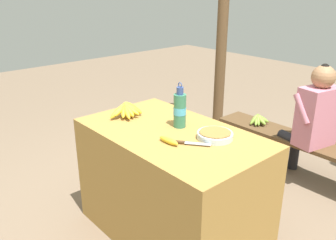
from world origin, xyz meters
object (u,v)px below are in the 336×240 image
at_px(knife, 188,143).
at_px(support_post_near, 223,20).
at_px(water_bottle, 180,110).
at_px(loose_banana_front, 169,141).
at_px(serving_bowl, 215,135).
at_px(seated_vendor, 313,117).
at_px(banana_bunch_green, 259,119).
at_px(wooden_bench, 295,143).
at_px(banana_bunch_ripe, 127,109).

relative_size(knife, support_post_near, 0.07).
distance_m(water_bottle, loose_banana_front, 0.30).
relative_size(loose_banana_front, knife, 0.83).
xyz_separation_m(water_bottle, support_post_near, (-1.11, 1.69, 0.39)).
height_order(serving_bowl, loose_banana_front, serving_bowl).
relative_size(serving_bowl, knife, 1.22).
xyz_separation_m(serving_bowl, support_post_near, (-1.39, 1.66, 0.49)).
bearing_deg(serving_bowl, knife, -103.74).
height_order(serving_bowl, seated_vendor, seated_vendor).
bearing_deg(banana_bunch_green, serving_bowl, -67.14).
bearing_deg(water_bottle, seated_vendor, 77.86).
xyz_separation_m(seated_vendor, banana_bunch_green, (-0.54, 0.03, -0.18)).
xyz_separation_m(water_bottle, wooden_bench, (0.14, 1.33, -0.60)).
distance_m(water_bottle, wooden_bench, 1.47).
xyz_separation_m(serving_bowl, seated_vendor, (-0.00, 1.27, -0.20)).
distance_m(banana_bunch_ripe, banana_bunch_green, 1.55).
bearing_deg(loose_banana_front, banana_bunch_ripe, 171.57).
relative_size(wooden_bench, support_post_near, 0.60).
distance_m(water_bottle, seated_vendor, 1.37).
distance_m(water_bottle, banana_bunch_green, 1.44).
bearing_deg(banana_bunch_green, banana_bunch_ripe, -94.70).
bearing_deg(water_bottle, knife, -33.13).
relative_size(serving_bowl, banana_bunch_green, 0.96).
bearing_deg(water_bottle, wooden_bench, 83.91).
xyz_separation_m(banana_bunch_ripe, wooden_bench, (0.53, 1.48, -0.53)).
distance_m(knife, banana_bunch_green, 1.61).
height_order(knife, support_post_near, support_post_near).
relative_size(seated_vendor, banana_bunch_green, 4.69).
distance_m(serving_bowl, loose_banana_front, 0.30).
relative_size(banana_bunch_ripe, loose_banana_front, 1.77).
bearing_deg(loose_banana_front, water_bottle, 123.50).
distance_m(serving_bowl, seated_vendor, 1.29).
xyz_separation_m(banana_bunch_ripe, support_post_near, (-0.72, 1.85, 0.46)).
bearing_deg(wooden_bench, banana_bunch_green, 179.65).
relative_size(water_bottle, seated_vendor, 0.28).
bearing_deg(serving_bowl, banana_bunch_green, 112.86).
distance_m(banana_bunch_ripe, water_bottle, 0.42).
bearing_deg(loose_banana_front, support_post_near, 123.17).
xyz_separation_m(loose_banana_front, support_post_near, (-1.26, 1.93, 0.49)).
distance_m(banana_bunch_green, support_post_near, 1.26).
relative_size(banana_bunch_ripe, banana_bunch_green, 1.16).
xyz_separation_m(knife, wooden_bench, (-0.10, 1.49, -0.49)).
height_order(loose_banana_front, wooden_bench, loose_banana_front).
distance_m(loose_banana_front, wooden_bench, 1.64).
height_order(banana_bunch_green, support_post_near, support_post_near).
relative_size(wooden_bench, seated_vendor, 1.44).
bearing_deg(banana_bunch_ripe, wooden_bench, 70.42).
bearing_deg(support_post_near, knife, -54.00).
bearing_deg(knife, banana_bunch_ripe, 142.85).
relative_size(serving_bowl, loose_banana_front, 1.47).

